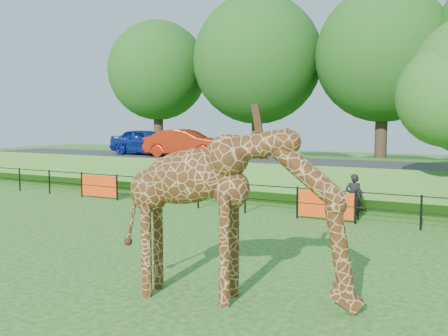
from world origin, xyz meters
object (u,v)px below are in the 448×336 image
Objects in this scene: giraffe at (237,216)px; visitor at (354,196)px; car_red at (186,143)px; car_blue at (146,142)px.

visitor is (-0.04, 8.83, -0.84)m from giraffe.
giraffe is 1.02× the size of car_red.
car_red is (2.92, -0.33, -0.01)m from car_blue.
visitor is (10.32, -5.47, -1.37)m from car_red.
car_blue reaches higher than car_red.
car_red is at bearing 115.13° from giraffe.
car_blue reaches higher than visitor.
visitor is at bearing -110.86° from car_blue.
car_blue is 0.97× the size of car_red.
car_red is at bearing -42.43° from visitor.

